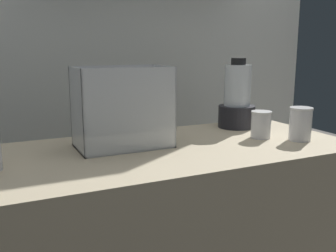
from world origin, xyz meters
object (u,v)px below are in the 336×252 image
Objects in this scene: carrot_display_bin at (125,122)px; juice_cup_beet_middle at (300,126)px; juice_cup_mango_left at (261,126)px; blender_pitcher at (237,101)px.

carrot_display_bin reaches higher than juice_cup_beet_middle.
juice_cup_mango_left is at bearing -10.91° from carrot_display_bin.
juice_cup_mango_left is (0.54, -0.10, -0.04)m from carrot_display_bin.
juice_cup_mango_left is 0.83× the size of juice_cup_beet_middle.
carrot_display_bin is 0.69m from juice_cup_beet_middle.
juice_cup_beet_middle is at bearing -17.23° from carrot_display_bin.
blender_pitcher is 2.39× the size of juice_cup_beet_middle.
blender_pitcher is at bearing 81.15° from juice_cup_mango_left.
blender_pitcher is 0.33m from juice_cup_beet_middle.
juice_cup_beet_middle is (0.08, -0.32, -0.06)m from blender_pitcher.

